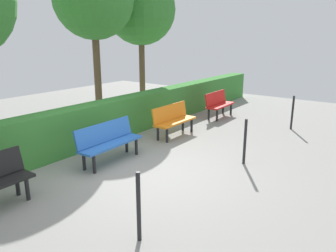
# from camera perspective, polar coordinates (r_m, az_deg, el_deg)

# --- Properties ---
(ground_plane) EXTENTS (20.06, 20.06, 0.00)m
(ground_plane) POSITION_cam_1_polar(r_m,az_deg,el_deg) (6.93, -5.12, -7.60)
(ground_plane) COLOR gray
(bench_red) EXTENTS (1.40, 0.50, 0.86)m
(bench_red) POSITION_cam_1_polar(r_m,az_deg,el_deg) (11.33, 8.72, 3.91)
(bench_red) COLOR red
(bench_red) RESTS_ON ground_plane
(bench_orange) EXTENTS (1.49, 0.46, 0.86)m
(bench_orange) POSITION_cam_1_polar(r_m,az_deg,el_deg) (9.08, 0.92, 1.24)
(bench_orange) COLOR orange
(bench_orange) RESTS_ON ground_plane
(bench_blue) EXTENTS (1.63, 0.51, 0.86)m
(bench_blue) POSITION_cam_1_polar(r_m,az_deg,el_deg) (7.33, -10.21, -2.44)
(bench_blue) COLOR blue
(bench_blue) RESTS_ON ground_plane
(hedge_row) EXTENTS (16.06, 0.55, 1.05)m
(hedge_row) POSITION_cam_1_polar(r_m,az_deg,el_deg) (8.90, -10.22, 1.02)
(hedge_row) COLOR #387F33
(hedge_row) RESTS_ON ground_plane
(tree_near) EXTENTS (2.54, 2.54, 4.86)m
(tree_near) POSITION_cam_1_polar(r_m,az_deg,el_deg) (12.77, -4.70, 19.29)
(tree_near) COLOR brown
(tree_near) RESTS_ON ground_plane
(railing_post_near) EXTENTS (0.06, 0.06, 1.00)m
(railing_post_near) POSITION_cam_1_polar(r_m,az_deg,el_deg) (10.39, 20.68, 2.17)
(railing_post_near) COLOR black
(railing_post_near) RESTS_ON ground_plane
(railing_post_mid) EXTENTS (0.06, 0.06, 1.00)m
(railing_post_mid) POSITION_cam_1_polar(r_m,az_deg,el_deg) (7.26, 13.13, -2.66)
(railing_post_mid) COLOR black
(railing_post_mid) RESTS_ON ground_plane
(railing_post_far) EXTENTS (0.06, 0.06, 1.00)m
(railing_post_far) POSITION_cam_1_polar(r_m,az_deg,el_deg) (4.53, -5.09, -13.73)
(railing_post_far) COLOR black
(railing_post_far) RESTS_ON ground_plane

